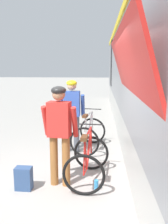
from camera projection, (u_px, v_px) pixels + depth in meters
ground_plane at (53, 184)px, 4.36m from camera, size 80.00×80.00×0.00m
cyclist_near_in_blue at (72, 110)px, 5.85m from camera, size 0.61×0.31×1.76m
cyclist_far_in_red at (59, 127)px, 4.16m from camera, size 0.64×0.36×1.76m
bicycle_near_white at (89, 134)px, 6.11m from camera, size 0.86×1.16×0.99m
bicycle_far_red at (88, 161)px, 4.41m from camera, size 0.79×1.12×0.99m
backpack_on_platform at (24, 178)px, 4.15m from camera, size 0.28×0.19×0.40m
water_bottle_near_the_bikes at (96, 185)px, 4.13m from camera, size 0.07×0.07×0.19m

